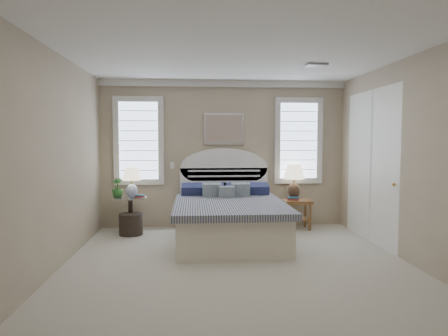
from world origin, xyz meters
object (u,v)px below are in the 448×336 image
at_px(nightstand_right, 297,208).
at_px(lamp_right, 294,178).
at_px(lamp_left, 132,179).
at_px(side_table_left, 131,211).
at_px(bed, 229,216).
at_px(floor_pot, 131,224).

relative_size(nightstand_right, lamp_right, 0.82).
distance_m(lamp_left, lamp_right, 2.91).
bearing_deg(nightstand_right, side_table_left, -178.06).
relative_size(lamp_left, lamp_right, 0.81).
bearing_deg(bed, nightstand_right, 28.03).
bearing_deg(side_table_left, nightstand_right, 1.94).
xyz_separation_m(floor_pot, lamp_right, (2.91, 0.37, 0.74)).
height_order(floor_pot, lamp_left, lamp_left).
bearing_deg(nightstand_right, lamp_left, -176.88).
relative_size(bed, lamp_right, 3.53).
bearing_deg(floor_pot, side_table_left, 99.19).
distance_m(side_table_left, nightstand_right, 2.95).
bearing_deg(floor_pot, nightstand_right, 4.31).
bearing_deg(lamp_right, lamp_left, -173.91).
distance_m(nightstand_right, lamp_left, 2.97).
bearing_deg(lamp_left, lamp_right, 6.09).
height_order(side_table_left, nightstand_right, side_table_left).
height_order(lamp_left, lamp_right, lamp_right).
height_order(bed, lamp_left, bed).
distance_m(bed, floor_pot, 1.71).
bearing_deg(lamp_left, side_table_left, 119.79).
xyz_separation_m(nightstand_right, lamp_left, (-2.92, -0.16, 0.56)).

